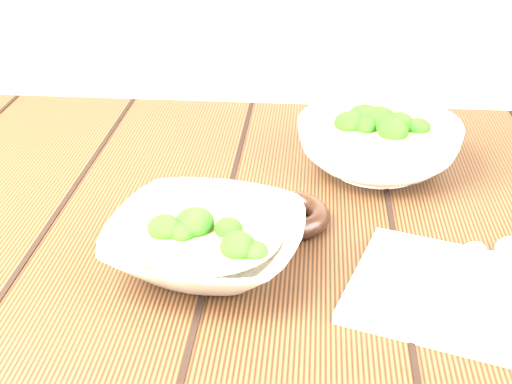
# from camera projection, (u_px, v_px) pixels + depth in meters

# --- Properties ---
(table) EXTENTS (1.20, 0.80, 0.75)m
(table) POSITION_uv_depth(u_px,v_px,m) (239.00, 309.00, 0.89)
(table) COLOR #321E0E
(table) RESTS_ON ground
(soup_bowl_front) EXTENTS (0.23, 0.23, 0.06)m
(soup_bowl_front) POSITION_uv_depth(u_px,v_px,m) (206.00, 241.00, 0.75)
(soup_bowl_front) COLOR white
(soup_bowl_front) RESTS_ON table
(soup_bowl_back) EXTENTS (0.28, 0.28, 0.08)m
(soup_bowl_back) POSITION_uv_depth(u_px,v_px,m) (378.00, 143.00, 0.95)
(soup_bowl_back) COLOR white
(soup_bowl_back) RESTS_ON table
(trivet) EXTENTS (0.12, 0.12, 0.02)m
(trivet) POSITION_uv_depth(u_px,v_px,m) (289.00, 215.00, 0.83)
(trivet) COLOR black
(trivet) RESTS_ON table
(napkin) EXTENTS (0.25, 0.22, 0.01)m
(napkin) POSITION_uv_depth(u_px,v_px,m) (459.00, 294.00, 0.70)
(napkin) COLOR beige
(napkin) RESTS_ON table
(spoon_left) EXTENTS (0.10, 0.16, 0.01)m
(spoon_left) POSITION_uv_depth(u_px,v_px,m) (461.00, 267.00, 0.73)
(spoon_left) COLOR #B0A99B
(spoon_left) RESTS_ON napkin
(spoon_right) EXTENTS (0.10, 0.16, 0.01)m
(spoon_right) POSITION_uv_depth(u_px,v_px,m) (499.00, 261.00, 0.74)
(spoon_right) COLOR #B0A99B
(spoon_right) RESTS_ON napkin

